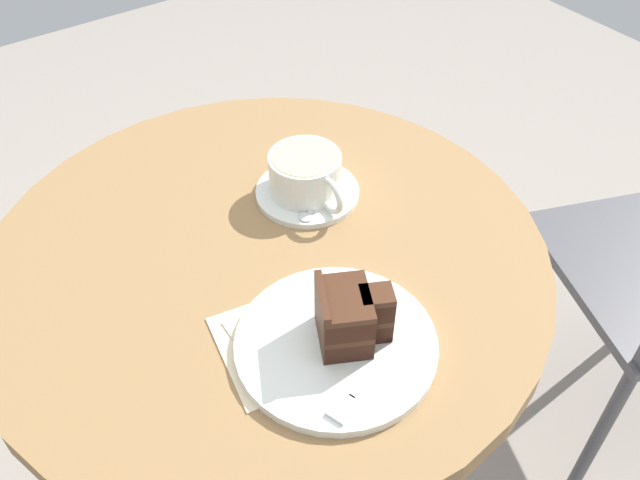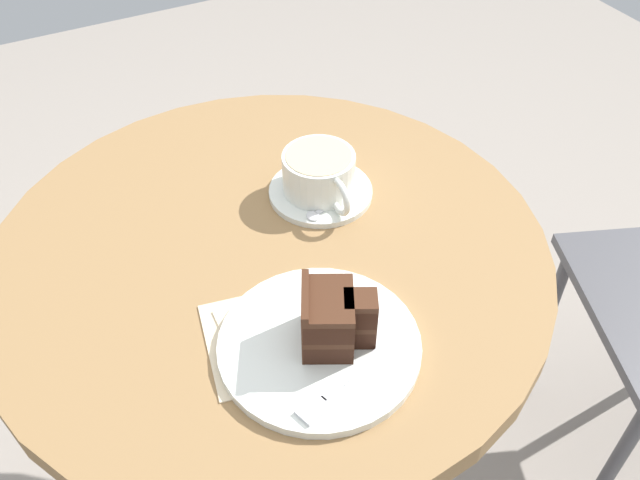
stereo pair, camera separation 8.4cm
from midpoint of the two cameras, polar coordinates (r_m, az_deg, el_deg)
name	(u,v)px [view 1 (the left image)]	position (r m, az deg, el deg)	size (l,w,h in m)	color
cafe_table	(270,308)	(0.97, -6.72, -5.84)	(0.74, 0.74, 0.69)	olive
saucer	(307,192)	(0.96, -3.57, 3.93)	(0.15, 0.15, 0.01)	silver
coffee_cup	(306,173)	(0.94, -3.75, 5.51)	(0.14, 0.10, 0.06)	silver
teaspoon	(317,207)	(0.93, -2.81, 2.69)	(0.04, 0.10, 0.00)	silver
cake_plate	(336,344)	(0.77, -1.79, -8.93)	(0.23, 0.23, 0.01)	silver
cake_slice	(348,317)	(0.75, -0.82, -6.64)	(0.09, 0.10, 0.08)	#381E14
fork	(362,385)	(0.73, 0.21, -12.33)	(0.06, 0.13, 0.00)	silver
napkin	(290,340)	(0.79, -5.67, -8.51)	(0.16, 0.17, 0.00)	beige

